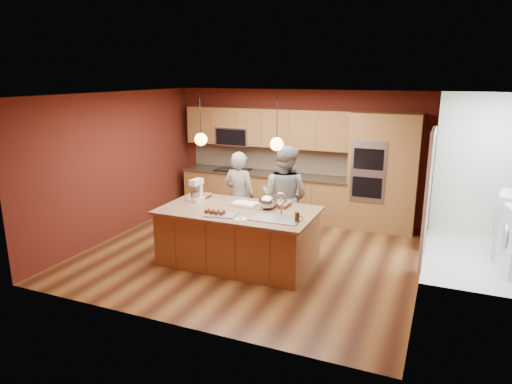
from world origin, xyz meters
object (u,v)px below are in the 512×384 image
at_px(island, 239,236).
at_px(person_left, 239,197).
at_px(mixing_bowl, 267,202).
at_px(stand_mixer, 196,192).
at_px(person_right, 285,197).

height_order(island, person_left, person_left).
bearing_deg(mixing_bowl, stand_mixer, -179.29).
bearing_deg(island, person_right, 65.27).
bearing_deg(person_right, mixing_bowl, 94.95).
relative_size(person_right, stand_mixer, 4.92).
distance_m(person_right, mixing_bowl, 0.76).
distance_m(island, person_left, 1.11).
height_order(island, person_right, person_right).
distance_m(person_right, stand_mixer, 1.53).
xyz_separation_m(island, person_left, (-0.44, 0.95, 0.37)).
height_order(island, mixing_bowl, island).
bearing_deg(mixing_bowl, person_left, 138.39).
xyz_separation_m(island, stand_mixer, (-0.88, 0.19, 0.61)).
bearing_deg(person_left, stand_mixer, 61.96).
relative_size(person_left, person_right, 0.91).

